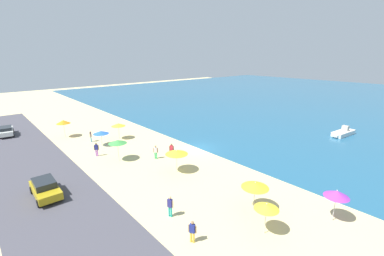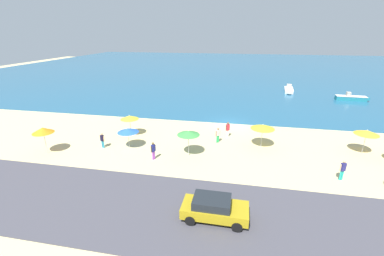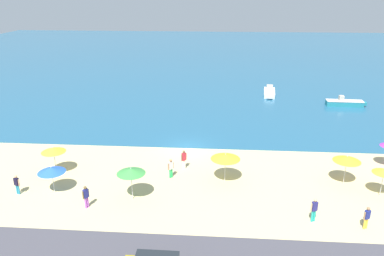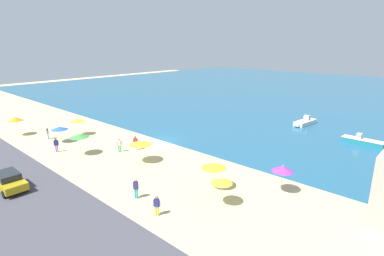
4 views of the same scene
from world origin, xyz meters
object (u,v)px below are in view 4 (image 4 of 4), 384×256
(bather_1, at_px, (119,144))
(parked_car_1, at_px, (9,181))
(beach_umbrella_0, at_px, (79,136))
(bather_2, at_px, (135,142))
(bather_0, at_px, (48,133))
(beach_umbrella_5, at_px, (16,119))
(skiff_offshore, at_px, (363,142))
(beach_umbrella_3, at_px, (213,166))
(bather_5, at_px, (56,144))
(beach_umbrella_4, at_px, (283,169))
(beach_umbrella_7, at_px, (78,120))
(beach_umbrella_2, at_px, (222,181))
(beach_umbrella_6, at_px, (141,143))
(skiff_nearshore, at_px, (305,122))
(bather_4, at_px, (157,205))
(bather_3, at_px, (136,187))
(beach_umbrella_1, at_px, (59,128))

(bather_1, distance_m, parked_car_1, 12.03)
(beach_umbrella_0, height_order, bather_2, beach_umbrella_0)
(bather_0, xyz_separation_m, bather_1, (11.34, 3.51, 0.04))
(beach_umbrella_5, distance_m, skiff_offshore, 45.94)
(beach_umbrella_3, relative_size, bather_5, 1.43)
(bather_0, bearing_deg, beach_umbrella_4, 12.86)
(beach_umbrella_4, distance_m, beach_umbrella_7, 28.81)
(beach_umbrella_2, bearing_deg, beach_umbrella_6, 173.02)
(beach_umbrella_3, relative_size, beach_umbrella_6, 1.00)
(parked_car_1, height_order, skiff_nearshore, parked_car_1)
(beach_umbrella_7, height_order, skiff_nearshore, beach_umbrella_7)
(bather_1, bearing_deg, bather_5, -137.42)
(beach_umbrella_4, height_order, bather_4, beach_umbrella_4)
(beach_umbrella_3, height_order, bather_5, beach_umbrella_3)
(bather_2, height_order, bather_4, bather_2)
(beach_umbrella_7, bearing_deg, bather_3, -15.57)
(beach_umbrella_2, xyz_separation_m, beach_umbrella_4, (2.55, 5.09, 0.14))
(beach_umbrella_0, distance_m, beach_umbrella_4, 22.29)
(beach_umbrella_1, bearing_deg, bather_4, -7.97)
(bather_2, relative_size, skiff_nearshore, 0.35)
(beach_umbrella_5, bearing_deg, bather_0, 24.72)
(beach_umbrella_0, height_order, skiff_offshore, beach_umbrella_0)
(beach_umbrella_3, distance_m, beach_umbrella_6, 9.57)
(beach_umbrella_1, xyz_separation_m, bather_0, (-2.62, -0.52, -0.99))
(beach_umbrella_5, xyz_separation_m, bather_3, (26.39, 0.14, -1.41))
(beach_umbrella_0, xyz_separation_m, beach_umbrella_7, (-7.44, 3.67, -0.15))
(bather_4, bearing_deg, beach_umbrella_2, 59.09)
(beach_umbrella_5, bearing_deg, beach_umbrella_6, 14.71)
(beach_umbrella_6, xyz_separation_m, bather_0, (-15.80, -3.22, -1.30))
(beach_umbrella_6, xyz_separation_m, bather_5, (-9.90, -4.70, -1.23))
(beach_umbrella_0, height_order, beach_umbrella_2, beach_umbrella_0)
(bather_0, relative_size, bather_3, 0.92)
(beach_umbrella_1, xyz_separation_m, bather_3, (19.07, -2.54, -0.91))
(beach_umbrella_6, distance_m, beach_umbrella_7, 14.34)
(bather_5, bearing_deg, bather_1, 42.58)
(beach_umbrella_2, relative_size, beach_umbrella_6, 0.95)
(beach_umbrella_0, height_order, beach_umbrella_4, beach_umbrella_0)
(bather_5, bearing_deg, beach_umbrella_4, 19.06)
(beach_umbrella_5, bearing_deg, bather_2, 23.38)
(bather_3, height_order, bather_4, bather_3)
(beach_umbrella_3, xyz_separation_m, bather_3, (-3.67, -5.55, -1.21))
(bather_3, bearing_deg, parked_car_1, -145.61)
(beach_umbrella_0, xyz_separation_m, bather_3, (12.79, -1.96, -1.33))
(beach_umbrella_0, height_order, bather_5, beach_umbrella_0)
(beach_umbrella_3, distance_m, beach_umbrella_7, 23.90)
(beach_umbrella_6, relative_size, bather_0, 1.54)
(skiff_nearshore, distance_m, skiff_offshore, 10.60)
(beach_umbrella_7, bearing_deg, skiff_nearshore, 51.64)
(beach_umbrella_7, bearing_deg, bather_0, -112.02)
(beach_umbrella_1, height_order, beach_umbrella_6, beach_umbrella_6)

